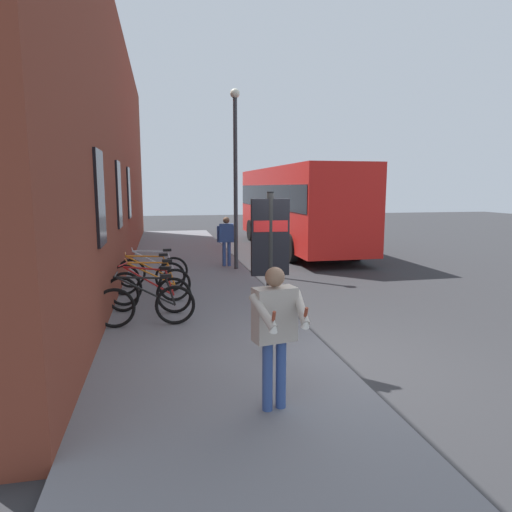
% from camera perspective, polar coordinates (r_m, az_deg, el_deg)
% --- Properties ---
extents(ground, '(60.00, 60.00, 0.00)m').
position_cam_1_polar(ground, '(12.75, 4.29, -3.01)').
color(ground, '#2D2D30').
extents(sidewalk_pavement, '(24.00, 3.50, 0.12)m').
position_cam_1_polar(sidewalk_pavement, '(14.23, -8.68, -1.61)').
color(sidewalk_pavement, slate).
rests_on(sidewalk_pavement, ground).
extents(station_facade, '(22.00, 0.65, 7.39)m').
position_cam_1_polar(station_facade, '(15.08, -17.21, 12.54)').
color(station_facade, brown).
rests_on(station_facade, ground).
extents(bicycle_by_door, '(0.48, 1.77, 0.97)m').
position_cam_1_polar(bicycle_by_door, '(8.30, -13.75, -6.02)').
color(bicycle_by_door, black).
rests_on(bicycle_by_door, sidewalk_pavement).
extents(bicycle_nearest_sign, '(0.65, 1.71, 0.97)m').
position_cam_1_polar(bicycle_nearest_sign, '(9.18, -13.46, -4.60)').
color(bicycle_nearest_sign, black).
rests_on(bicycle_nearest_sign, sidewalk_pavement).
extents(bicycle_end_of_row, '(0.51, 1.75, 0.97)m').
position_cam_1_polar(bicycle_end_of_row, '(9.89, -13.16, -3.64)').
color(bicycle_end_of_row, black).
rests_on(bicycle_end_of_row, sidewalk_pavement).
extents(bicycle_under_window, '(0.48, 1.77, 0.97)m').
position_cam_1_polar(bicycle_under_window, '(10.79, -13.48, -2.62)').
color(bicycle_under_window, black).
rests_on(bicycle_under_window, sidewalk_pavement).
extents(bicycle_far_end, '(0.48, 1.77, 0.97)m').
position_cam_1_polar(bicycle_far_end, '(11.57, -12.88, -1.84)').
color(bicycle_far_end, black).
rests_on(bicycle_far_end, sidewalk_pavement).
extents(transit_info_sign, '(0.10, 0.55, 2.40)m').
position_cam_1_polar(transit_info_sign, '(6.47, 1.79, 1.02)').
color(transit_info_sign, black).
rests_on(transit_info_sign, sidewalk_pavement).
extents(city_bus, '(10.53, 2.74, 3.35)m').
position_cam_1_polar(city_bus, '(18.96, 5.05, 6.67)').
color(city_bus, red).
rests_on(city_bus, ground).
extents(pedestrian_by_facade, '(0.28, 0.59, 1.54)m').
position_cam_1_polar(pedestrian_by_facade, '(14.15, -3.76, 2.51)').
color(pedestrian_by_facade, '#334C8C').
rests_on(pedestrian_by_facade, sidewalk_pavement).
extents(tourist_with_hotdogs, '(0.62, 0.62, 1.62)m').
position_cam_1_polar(tourist_with_hotdogs, '(4.96, 2.47, -8.48)').
color(tourist_with_hotdogs, '#334C8C').
rests_on(tourist_with_hotdogs, sidewalk_pavement).
extents(street_lamp, '(0.28, 0.28, 5.27)m').
position_cam_1_polar(street_lamp, '(13.59, -2.62, 11.46)').
color(street_lamp, '#333338').
rests_on(street_lamp, sidewalk_pavement).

